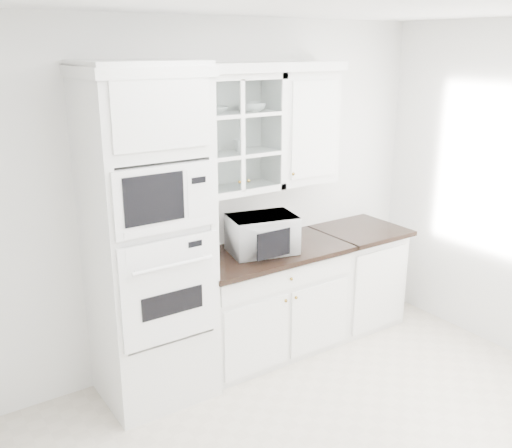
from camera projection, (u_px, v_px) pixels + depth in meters
room_shell at (328, 170)px, 3.38m from camera, size 4.00×3.50×2.70m
oven_column at (148, 240)px, 3.94m from camera, size 0.76×0.68×2.40m
base_cabinet_run at (267, 301)px, 4.73m from camera, size 1.32×0.67×0.92m
extra_base_cabinet at (356, 275)px, 5.27m from camera, size 0.72×0.67×0.92m
upper_cabinet_glass at (231, 134)px, 4.29m from camera, size 0.80×0.33×0.90m
upper_cabinet_solid at (301, 127)px, 4.65m from camera, size 0.55×0.33×0.90m
crown_molding at (219, 68)px, 4.07m from camera, size 2.14×0.38×0.07m
countertop_microwave at (261, 233)px, 4.50m from camera, size 0.60×0.53×0.30m
bowl_a at (211, 110)px, 4.16m from camera, size 0.24×0.24×0.05m
bowl_b at (252, 107)px, 4.32m from camera, size 0.25×0.25×0.06m
cup_a at (210, 149)px, 4.22m from camera, size 0.12×0.12×0.10m
cup_b at (239, 145)px, 4.38m from camera, size 0.11×0.11×0.09m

